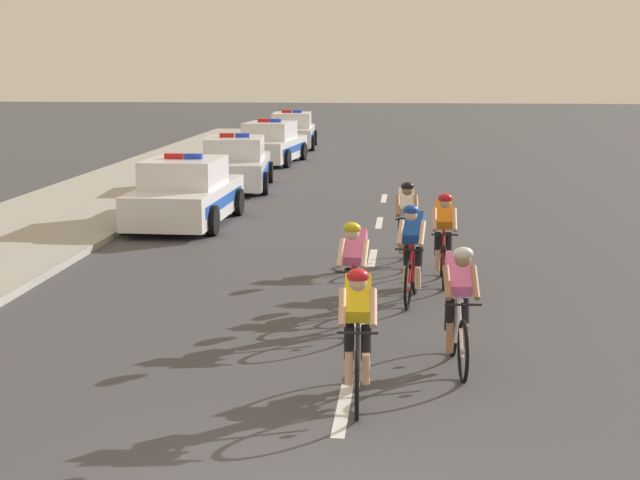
# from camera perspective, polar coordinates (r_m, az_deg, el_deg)

# --- Properties ---
(sidewalk_slab) EXTENTS (4.16, 60.00, 0.12)m
(sidewalk_slab) POSITION_cam_1_polar(r_m,az_deg,el_deg) (22.43, -15.90, 1.01)
(sidewalk_slab) COLOR #A3A099
(sidewalk_slab) RESTS_ON ground
(kerb_edge) EXTENTS (0.16, 60.00, 0.13)m
(kerb_edge) POSITION_cam_1_polar(r_m,az_deg,el_deg) (21.79, -10.99, 0.96)
(kerb_edge) COLOR #9E9E99
(kerb_edge) RESTS_ON ground
(lane_markings_centre) EXTENTS (0.14, 21.60, 0.01)m
(lane_markings_centre) POSITION_cam_1_polar(r_m,az_deg,el_deg) (16.03, 2.83, -2.46)
(lane_markings_centre) COLOR white
(lane_markings_centre) RESTS_ON ground
(cyclist_lead) EXTENTS (0.43, 1.72, 1.56)m
(cyclist_lead) POSITION_cam_1_polar(r_m,az_deg,el_deg) (10.22, 2.23, -5.41)
(cyclist_lead) COLOR black
(cyclist_lead) RESTS_ON ground
(cyclist_second) EXTENTS (0.44, 1.72, 1.56)m
(cyclist_second) POSITION_cam_1_polar(r_m,az_deg,el_deg) (11.45, 8.15, -3.78)
(cyclist_second) COLOR black
(cyclist_second) RESTS_ON ground
(cyclist_third) EXTENTS (0.44, 1.72, 1.56)m
(cyclist_third) POSITION_cam_1_polar(r_m,az_deg,el_deg) (13.00, 2.03, -1.97)
(cyclist_third) COLOR black
(cyclist_third) RESTS_ON ground
(cyclist_fourth) EXTENTS (0.45, 1.72, 1.56)m
(cyclist_fourth) POSITION_cam_1_polar(r_m,az_deg,el_deg) (14.57, 5.44, -0.65)
(cyclist_fourth) COLOR black
(cyclist_fourth) RESTS_ON ground
(cyclist_fifth) EXTENTS (0.42, 1.72, 1.56)m
(cyclist_fifth) POSITION_cam_1_polar(r_m,az_deg,el_deg) (15.86, 7.28, 0.22)
(cyclist_fifth) COLOR black
(cyclist_fifth) RESTS_ON ground
(cyclist_sixth) EXTENTS (0.43, 1.72, 1.56)m
(cyclist_sixth) POSITION_cam_1_polar(r_m,az_deg,el_deg) (17.28, 5.10, 1.10)
(cyclist_sixth) COLOR black
(cyclist_sixth) RESTS_ON ground
(police_car_nearest) EXTENTS (2.07, 4.44, 1.59)m
(police_car_nearest) POSITION_cam_1_polar(r_m,az_deg,el_deg) (21.79, -7.90, 2.69)
(police_car_nearest) COLOR white
(police_car_nearest) RESTS_ON ground
(police_car_second) EXTENTS (2.30, 4.54, 1.59)m
(police_car_second) POSITION_cam_1_polar(r_m,az_deg,el_deg) (27.84, -5.00, 4.42)
(police_car_second) COLOR silver
(police_car_second) RESTS_ON ground
(police_car_third) EXTENTS (2.32, 4.55, 1.59)m
(police_car_third) POSITION_cam_1_polar(r_m,az_deg,el_deg) (34.81, -2.93, 5.64)
(police_car_third) COLOR white
(police_car_third) RESTS_ON ground
(police_car_furthest) EXTENTS (2.19, 4.50, 1.59)m
(police_car_furthest) POSITION_cam_1_polar(r_m,az_deg,el_deg) (41.15, -1.66, 6.39)
(police_car_furthest) COLOR white
(police_car_furthest) RESTS_ON ground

